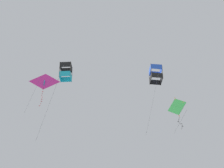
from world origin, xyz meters
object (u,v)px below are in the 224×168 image
object	(u,v)px
kite_box_upper_right	(156,75)
kite_delta_low_drifter	(45,82)
kite_box_near_left	(66,72)
kite_diamond_far_centre	(177,107)

from	to	relation	value
kite_box_upper_right	kite_delta_low_drifter	xyz separation A→B (m)	(12.68, 4.44, -0.46)
kite_delta_low_drifter	kite_box_near_left	xyz separation A→B (m)	(-5.23, 3.65, -4.52)
kite_box_upper_right	kite_diamond_far_centre	xyz separation A→B (m)	(-1.35, -2.88, -3.34)
kite_diamond_far_centre	kite_box_near_left	bearing A→B (deg)	-122.00
kite_diamond_far_centre	kite_delta_low_drifter	size ratio (longest dim) A/B	1.06
kite_box_upper_right	kite_box_near_left	distance (m)	12.08
kite_box_near_left	kite_diamond_far_centre	bearing A→B (deg)	31.17
kite_diamond_far_centre	kite_box_near_left	xyz separation A→B (m)	(8.81, 10.96, -1.64)
kite_box_upper_right	kite_delta_low_drifter	distance (m)	13.45
kite_box_upper_right	kite_box_near_left	world-z (taller)	kite_box_upper_right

